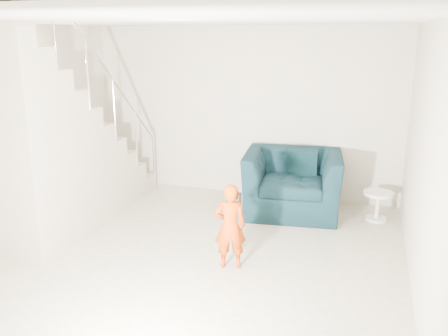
% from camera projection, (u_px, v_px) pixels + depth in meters
% --- Properties ---
extents(floor, '(5.50, 5.50, 0.00)m').
position_uv_depth(floor, '(181.00, 265.00, 5.46)').
color(floor, gray).
rests_on(floor, ground).
extents(ceiling, '(5.50, 5.50, 0.00)m').
position_uv_depth(ceiling, '(174.00, 20.00, 4.73)').
color(ceiling, silver).
rests_on(ceiling, back_wall).
extents(back_wall, '(5.00, 0.00, 5.00)m').
position_uv_depth(back_wall, '(244.00, 113.00, 7.63)').
color(back_wall, '#BAB197').
rests_on(back_wall, floor).
extents(right_wall, '(0.00, 5.50, 5.50)m').
position_uv_depth(right_wall, '(428.00, 170.00, 4.39)').
color(right_wall, '#BAB197').
rests_on(right_wall, floor).
extents(armchair, '(1.52, 1.36, 0.90)m').
position_uv_depth(armchair, '(292.00, 182.00, 7.00)').
color(armchair, black).
rests_on(armchair, floor).
extents(toddler, '(0.42, 0.35, 0.99)m').
position_uv_depth(toddler, '(230.00, 226.00, 5.29)').
color(toddler, '#992A04').
rests_on(toddler, floor).
extents(side_table, '(0.42, 0.42, 0.42)m').
position_uv_depth(side_table, '(378.00, 201.00, 6.72)').
color(side_table, silver).
rests_on(side_table, floor).
extents(staircase, '(1.02, 3.03, 3.62)m').
position_uv_depth(staircase, '(55.00, 161.00, 6.29)').
color(staircase, '#ADA089').
rests_on(staircase, floor).
extents(cushion, '(0.45, 0.21, 0.44)m').
position_uv_depth(cushion, '(303.00, 163.00, 7.13)').
color(cushion, black).
rests_on(cushion, armchair).
extents(throw, '(0.05, 0.51, 0.57)m').
position_uv_depth(throw, '(257.00, 171.00, 7.17)').
color(throw, black).
rests_on(throw, armchair).
extents(phone, '(0.02, 0.05, 0.10)m').
position_uv_depth(phone, '(240.00, 198.00, 5.12)').
color(phone, black).
rests_on(phone, toddler).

